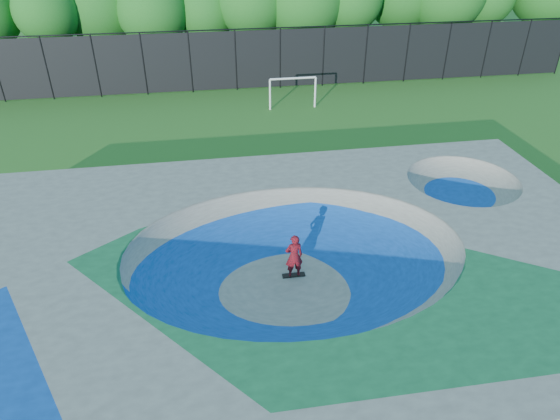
# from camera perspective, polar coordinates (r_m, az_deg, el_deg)

# --- Properties ---
(ground) EXTENTS (120.00, 120.00, 0.00)m
(ground) POSITION_cam_1_polar(r_m,az_deg,el_deg) (16.78, 1.61, -8.50)
(ground) COLOR #285F1A
(ground) RESTS_ON ground
(skate_deck) EXTENTS (22.00, 14.00, 1.50)m
(skate_deck) POSITION_cam_1_polar(r_m,az_deg,el_deg) (16.31, 1.64, -6.47)
(skate_deck) COLOR gray
(skate_deck) RESTS_ON ground
(skater) EXTENTS (0.63, 0.44, 1.65)m
(skater) POSITION_cam_1_polar(r_m,az_deg,el_deg) (16.62, 1.62, -5.30)
(skater) COLOR #B50E1C
(skater) RESTS_ON ground
(skateboard) EXTENTS (0.78, 0.22, 0.05)m
(skateboard) POSITION_cam_1_polar(r_m,az_deg,el_deg) (17.11, 1.58, -7.46)
(skateboard) COLOR black
(skateboard) RESTS_ON ground
(soccer_goal) EXTENTS (2.95, 0.12, 1.95)m
(soccer_goal) POSITION_cam_1_polar(r_m,az_deg,el_deg) (31.38, 1.48, 13.87)
(soccer_goal) COLOR white
(soccer_goal) RESTS_ON ground
(fence) EXTENTS (48.09, 0.09, 4.04)m
(fence) POSITION_cam_1_polar(r_m,az_deg,el_deg) (34.83, -5.07, 16.81)
(fence) COLOR black
(fence) RESTS_ON ground
(treeline) EXTENTS (54.42, 7.89, 8.35)m
(treeline) POSITION_cam_1_polar(r_m,az_deg,el_deg) (39.24, 0.51, 22.89)
(treeline) COLOR #4B3125
(treeline) RESTS_ON ground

